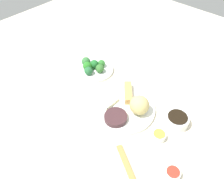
{
  "coord_description": "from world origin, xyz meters",
  "views": [
    {
      "loc": [
        0.4,
        -0.5,
        0.76
      ],
      "look_at": [
        -0.08,
        0.03,
        0.06
      ],
      "focal_mm": 36.68,
      "sensor_mm": 36.0,
      "label": 1
    }
  ],
  "objects_px": {
    "broccoli_plate": "(93,69)",
    "sauce_ramekin_sweet_and_sour": "(172,174)",
    "chopsticks_pair": "(129,171)",
    "sauce_ramekin_hot_mustard": "(159,136)",
    "soy_sauce_bowl": "(177,120)",
    "main_plate": "(122,108)"
  },
  "relations": [
    {
      "from": "broccoli_plate",
      "to": "sauce_ramekin_sweet_and_sour",
      "type": "relative_size",
      "value": 3.83
    },
    {
      "from": "sauce_ramekin_sweet_and_sour",
      "to": "chopsticks_pair",
      "type": "relative_size",
      "value": 0.26
    },
    {
      "from": "soy_sauce_bowl",
      "to": "sauce_ramekin_hot_mustard",
      "type": "height_order",
      "value": "soy_sauce_bowl"
    },
    {
      "from": "sauce_ramekin_hot_mustard",
      "to": "sauce_ramekin_sweet_and_sour",
      "type": "distance_m",
      "value": 0.15
    },
    {
      "from": "main_plate",
      "to": "broccoli_plate",
      "type": "distance_m",
      "value": 0.29
    },
    {
      "from": "sauce_ramekin_hot_mustard",
      "to": "sauce_ramekin_sweet_and_sour",
      "type": "relative_size",
      "value": 1.0
    },
    {
      "from": "broccoli_plate",
      "to": "sauce_ramekin_hot_mustard",
      "type": "xyz_separation_m",
      "value": [
        0.47,
        -0.12,
        0.01
      ]
    },
    {
      "from": "sauce_ramekin_hot_mustard",
      "to": "chopsticks_pair",
      "type": "xyz_separation_m",
      "value": [
        0.0,
        -0.18,
        -0.01
      ]
    },
    {
      "from": "broccoli_plate",
      "to": "chopsticks_pair",
      "type": "distance_m",
      "value": 0.56
    },
    {
      "from": "sauce_ramekin_sweet_and_sour",
      "to": "chopsticks_pair",
      "type": "xyz_separation_m",
      "value": [
        -0.11,
        -0.08,
        -0.01
      ]
    },
    {
      "from": "chopsticks_pair",
      "to": "soy_sauce_bowl",
      "type": "bearing_deg",
      "value": 87.78
    },
    {
      "from": "broccoli_plate",
      "to": "chopsticks_pair",
      "type": "xyz_separation_m",
      "value": [
        0.47,
        -0.3,
        -0.0
      ]
    },
    {
      "from": "soy_sauce_bowl",
      "to": "sauce_ramekin_sweet_and_sour",
      "type": "xyz_separation_m",
      "value": [
        0.1,
        -0.2,
        -0.01
      ]
    },
    {
      "from": "chopsticks_pair",
      "to": "sauce_ramekin_hot_mustard",
      "type": "bearing_deg",
      "value": 90.72
    },
    {
      "from": "sauce_ramekin_sweet_and_sour",
      "to": "soy_sauce_bowl",
      "type": "bearing_deg",
      "value": 117.55
    },
    {
      "from": "main_plate",
      "to": "soy_sauce_bowl",
      "type": "xyz_separation_m",
      "value": [
        0.21,
        0.09,
        0.01
      ]
    },
    {
      "from": "soy_sauce_bowl",
      "to": "main_plate",
      "type": "bearing_deg",
      "value": -157.54
    },
    {
      "from": "main_plate",
      "to": "broccoli_plate",
      "type": "relative_size",
      "value": 1.38
    },
    {
      "from": "main_plate",
      "to": "chopsticks_pair",
      "type": "height_order",
      "value": "main_plate"
    },
    {
      "from": "broccoli_plate",
      "to": "sauce_ramekin_hot_mustard",
      "type": "height_order",
      "value": "sauce_ramekin_hot_mustard"
    },
    {
      "from": "broccoli_plate",
      "to": "sauce_ramekin_sweet_and_sour",
      "type": "height_order",
      "value": "sauce_ramekin_sweet_and_sour"
    },
    {
      "from": "sauce_ramekin_hot_mustard",
      "to": "soy_sauce_bowl",
      "type": "bearing_deg",
      "value": 82.79
    }
  ]
}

